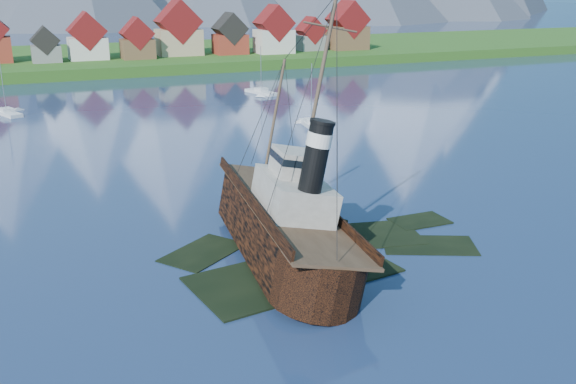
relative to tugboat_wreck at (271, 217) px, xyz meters
name	(u,v)px	position (x,y,z in m)	size (l,w,h in m)	color
ground	(315,261)	(2.58, -4.54, -3.20)	(1400.00, 1400.00, 0.00)	navy
shoal	(322,253)	(4.35, -2.39, -3.54)	(31.71, 21.24, 1.14)	black
shore_bank	(90,63)	(2.58, 165.46, -3.20)	(600.00, 80.00, 3.20)	#2A4D16
seawall	(107,78)	(2.58, 127.46, -3.20)	(600.00, 2.50, 2.00)	#3F3D38
tugboat_wreck	(271,217)	(0.00, 0.00, 0.00)	(7.47, 32.21, 25.52)	black
sailboat_d	(311,125)	(27.45, 49.37, -2.93)	(3.35, 8.82, 11.74)	silver
sailboat_e	(261,93)	(32.09, 86.83, -2.95)	(5.20, 10.17, 11.46)	silver
sailboat_f	(7,113)	(-23.17, 82.90, -2.96)	(5.96, 10.06, 11.04)	silver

